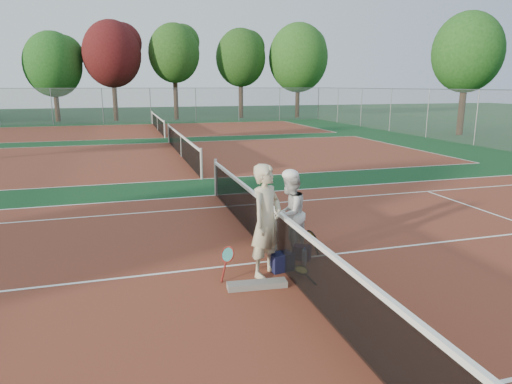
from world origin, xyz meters
TOP-DOWN VIEW (x-y plane):
  - ground at (0.00, 0.00)m, footprint 130.00×130.00m
  - court_main at (0.00, 0.00)m, footprint 23.77×10.97m
  - court_far_a at (0.00, 13.50)m, footprint 23.77×10.97m
  - court_far_b at (0.00, 27.00)m, footprint 23.77×10.97m
  - net_main at (0.00, 0.00)m, footprint 0.10×10.98m
  - net_far_a at (0.00, 13.50)m, footprint 0.10×10.98m
  - net_far_b at (0.00, 27.00)m, footprint 0.10×10.98m
  - fence_back at (0.00, 34.00)m, footprint 32.00×0.06m
  - player_a at (-0.35, -0.55)m, footprint 0.85×0.81m
  - player_b at (0.40, 0.33)m, footprint 0.99×0.97m
  - racket_red at (-1.01, -0.47)m, footprint 0.42×0.43m
  - racket_black_held at (0.72, -0.03)m, footprint 0.37×0.36m
  - racket_spare at (0.23, -0.75)m, footprint 0.37×0.63m
  - sports_bag_navy at (-0.04, -0.45)m, footprint 0.45×0.35m
  - sports_bag_purple at (0.52, -0.05)m, footprint 0.39×0.36m
  - net_cover_canvas at (-0.65, -1.02)m, footprint 0.99×0.31m
  - water_bottle at (0.44, -0.35)m, footprint 0.09×0.09m
  - tree_back_1 at (-8.09, 37.99)m, footprint 5.02×5.02m
  - tree_back_maroon at (-2.97, 37.20)m, footprint 5.19×5.19m
  - tree_back_3 at (2.64, 37.48)m, footprint 4.78×4.78m
  - tree_back_4 at (9.25, 38.01)m, footprint 4.93×4.93m
  - tree_back_5 at (14.92, 36.85)m, footprint 5.92×5.92m
  - tree_right_1 at (19.09, 17.88)m, footprint 4.44×4.44m

SIDE VIEW (x-z plane):
  - ground at x=0.00m, z-range 0.00..0.00m
  - court_main at x=0.00m, z-range 0.00..0.01m
  - court_far_a at x=0.00m, z-range 0.00..0.01m
  - court_far_b at x=0.00m, z-range 0.00..0.01m
  - net_cover_canvas at x=-0.65m, z-range 0.00..0.10m
  - racket_spare at x=0.23m, z-range 0.00..0.13m
  - sports_bag_purple at x=0.52m, z-range 0.00..0.26m
  - water_bottle at x=0.44m, z-range 0.00..0.30m
  - sports_bag_navy at x=-0.04m, z-range 0.00..0.32m
  - racket_red at x=-1.01m, z-range 0.00..0.53m
  - racket_black_held at x=0.72m, z-range 0.00..0.55m
  - net_main at x=0.00m, z-range 0.00..1.02m
  - net_far_a at x=0.00m, z-range 0.00..1.02m
  - net_far_b at x=0.00m, z-range 0.00..1.02m
  - player_b at x=0.40m, z-range 0.00..1.61m
  - player_a at x=-0.35m, z-range 0.00..1.95m
  - fence_back at x=0.00m, z-range 0.00..3.00m
  - tree_back_1 at x=-8.09m, z-range 1.07..9.02m
  - tree_right_1 at x=19.09m, z-range 1.35..9.20m
  - tree_back_4 at x=9.25m, z-range 1.51..10.26m
  - tree_back_5 at x=14.92m, z-range 1.25..10.58m
  - tree_back_maroon at x=-2.97m, z-range 1.48..10.46m
  - tree_back_3 at x=2.64m, z-range 1.69..10.62m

